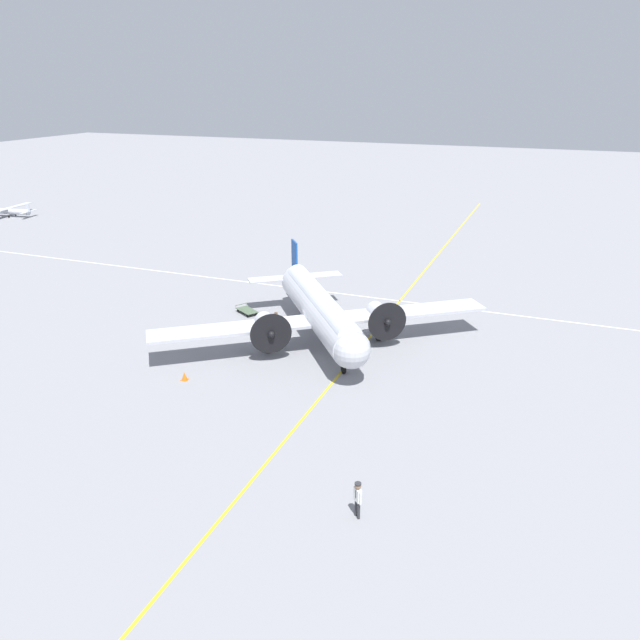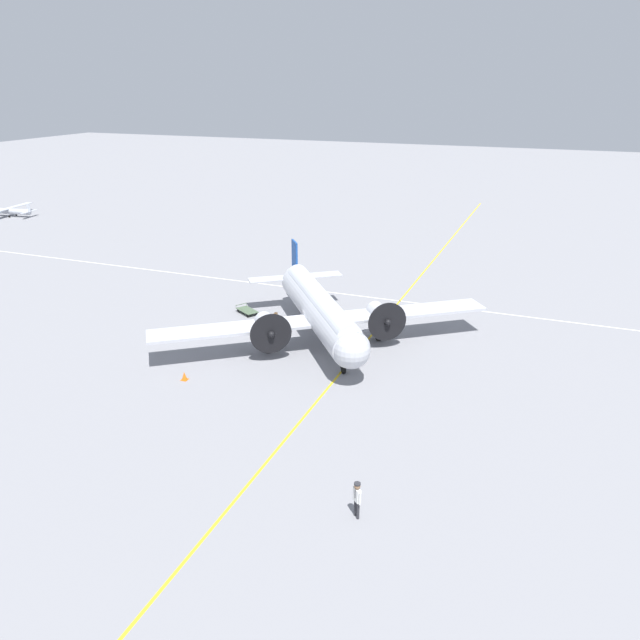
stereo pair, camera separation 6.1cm
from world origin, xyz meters
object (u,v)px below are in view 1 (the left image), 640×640
object	(u,v)px
crew_foreground	(358,496)
light_aircraft_distant	(8,211)
traffic_cone	(184,376)
suitcase_near_door	(275,316)
airliner_main	(322,311)
baggage_cart	(247,310)

from	to	relation	value
crew_foreground	light_aircraft_distant	size ratio (longest dim) A/B	0.19
light_aircraft_distant	traffic_cone	xyz separation A→B (m)	(34.82, 51.44, -0.53)
suitcase_near_door	traffic_cone	xyz separation A→B (m)	(12.06, -0.75, 0.01)
crew_foreground	traffic_cone	xyz separation A→B (m)	(-8.73, -14.51, -0.86)
crew_foreground	suitcase_near_door	world-z (taller)	crew_foreground
airliner_main	crew_foreground	distance (m)	19.65
suitcase_near_door	baggage_cart	distance (m)	2.70
airliner_main	light_aircraft_distant	distance (m)	62.99
baggage_cart	light_aircraft_distant	bearing A→B (deg)	-172.84
crew_foreground	light_aircraft_distant	world-z (taller)	light_aircraft_distant
crew_foreground	suitcase_near_door	bearing A→B (deg)	-13.88
light_aircraft_distant	traffic_cone	bearing A→B (deg)	138.22
crew_foreground	light_aircraft_distant	xyz separation A→B (m)	(-43.55, -65.95, -0.32)
baggage_cart	light_aircraft_distant	distance (m)	54.39
crew_foreground	baggage_cart	xyz separation A→B (m)	(-21.02, -16.45, -0.84)
suitcase_near_door	light_aircraft_distant	world-z (taller)	light_aircraft_distant
crew_foreground	suitcase_near_door	xyz separation A→B (m)	(-20.79, -13.76, -0.87)
airliner_main	suitcase_near_door	distance (m)	6.47
light_aircraft_distant	suitcase_near_door	bearing A→B (deg)	148.75
baggage_cart	traffic_cone	bearing A→B (deg)	-49.39
crew_foreground	airliner_main	bearing A→B (deg)	-21.50
airliner_main	baggage_cart	world-z (taller)	airliner_main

